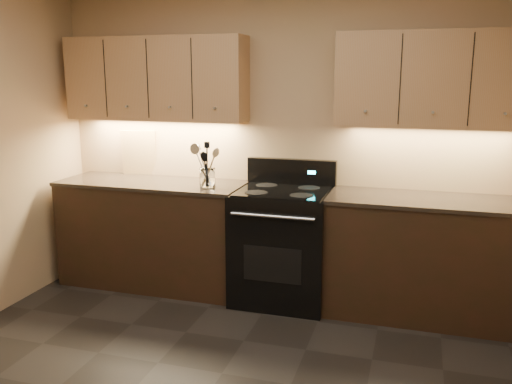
{
  "coord_description": "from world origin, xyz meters",
  "views": [
    {
      "loc": [
        1.09,
        -2.44,
        1.84
      ],
      "look_at": [
        -0.08,
        1.45,
        0.95
      ],
      "focal_mm": 38.0,
      "sensor_mm": 36.0,
      "label": 1
    }
  ],
  "objects": [
    {
      "name": "wall_back",
      "position": [
        0.0,
        2.0,
        1.3
      ],
      "size": [
        4.0,
        0.04,
        2.6
      ],
      "primitive_type": "cube",
      "color": "tan",
      "rests_on": "ground"
    },
    {
      "name": "counter_left",
      "position": [
        -1.1,
        1.7,
        0.47
      ],
      "size": [
        1.62,
        0.62,
        0.93
      ],
      "color": "black",
      "rests_on": "ground"
    },
    {
      "name": "counter_right",
      "position": [
        1.18,
        1.7,
        0.47
      ],
      "size": [
        1.46,
        0.62,
        0.93
      ],
      "color": "black",
      "rests_on": "ground"
    },
    {
      "name": "stove",
      "position": [
        0.08,
        1.68,
        0.48
      ],
      "size": [
        0.76,
        0.68,
        1.14
      ],
      "color": "black",
      "rests_on": "ground"
    },
    {
      "name": "upper_cab_left",
      "position": [
        -1.1,
        1.85,
        1.8
      ],
      "size": [
        1.6,
        0.3,
        0.7
      ],
      "primitive_type": "cube",
      "color": "#A27A51",
      "rests_on": "wall_back"
    },
    {
      "name": "upper_cab_right",
      "position": [
        1.18,
        1.85,
        1.8
      ],
      "size": [
        1.44,
        0.3,
        0.7
      ],
      "primitive_type": "cube",
      "color": "#A27A51",
      "rests_on": "wall_back"
    },
    {
      "name": "outlet_plate",
      "position": [
        -1.3,
        1.99,
        1.12
      ],
      "size": [
        0.08,
        0.01,
        0.12
      ],
      "primitive_type": "cube",
      "color": "#B2B5BA",
      "rests_on": "wall_back"
    },
    {
      "name": "utensil_crock",
      "position": [
        -0.55,
        1.61,
        1.0
      ],
      "size": [
        0.16,
        0.16,
        0.16
      ],
      "color": "white",
      "rests_on": "counter_left"
    },
    {
      "name": "cutting_board",
      "position": [
        -1.36,
        1.97,
        1.13
      ],
      "size": [
        0.33,
        0.11,
        0.41
      ],
      "primitive_type": "cube",
      "rotation": [
        0.09,
        0.0,
        0.19
      ],
      "color": "#DEAB77",
      "rests_on": "counter_left"
    },
    {
      "name": "wooden_spoon",
      "position": [
        -0.58,
        1.61,
        1.1
      ],
      "size": [
        0.16,
        0.13,
        0.32
      ],
      "primitive_type": null,
      "rotation": [
        -0.19,
        0.34,
        0.09
      ],
      "color": "#DEAB77",
      "rests_on": "utensil_crock"
    },
    {
      "name": "black_spoon",
      "position": [
        -0.54,
        1.62,
        1.09
      ],
      "size": [
        0.06,
        0.15,
        0.3
      ],
      "primitive_type": null,
      "rotation": [
        0.31,
        0.01,
        -0.03
      ],
      "color": "black",
      "rests_on": "utensil_crock"
    },
    {
      "name": "black_turner",
      "position": [
        -0.55,
        1.6,
        1.13
      ],
      "size": [
        0.11,
        0.13,
        0.37
      ],
      "primitive_type": null,
      "rotation": [
        -0.1,
        0.01,
        0.27
      ],
      "color": "black",
      "rests_on": "utensil_crock"
    },
    {
      "name": "steel_spatula",
      "position": [
        -0.52,
        1.62,
        1.13
      ],
      "size": [
        0.23,
        0.15,
        0.37
      ],
      "primitive_type": null,
      "rotation": [
        -0.07,
        -0.42,
        -0.21
      ],
      "color": "silver",
      "rests_on": "utensil_crock"
    },
    {
      "name": "steel_skimmer",
      "position": [
        -0.52,
        1.6,
        1.12
      ],
      "size": [
        0.25,
        0.15,
        0.36
      ],
      "primitive_type": null,
      "rotation": [
        -0.09,
        -0.47,
        -0.12
      ],
      "color": "silver",
      "rests_on": "utensil_crock"
    }
  ]
}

